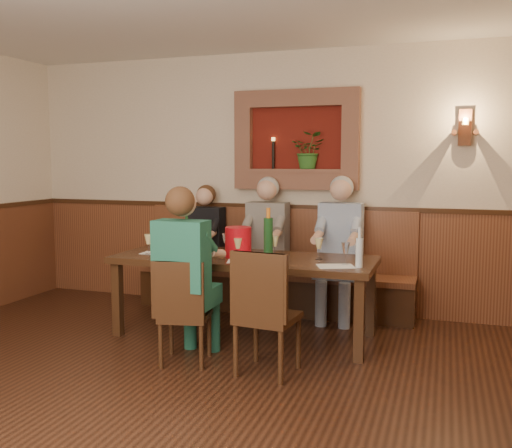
{
  "coord_description": "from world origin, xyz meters",
  "views": [
    {
      "loc": [
        1.75,
        -3.03,
        1.63
      ],
      "look_at": [
        0.1,
        1.9,
        1.05
      ],
      "focal_mm": 40.0,
      "sensor_mm": 36.0,
      "label": 1
    }
  ],
  "objects_px": {
    "person_bench_mid": "(265,257)",
    "spittoon_bucket": "(238,242)",
    "person_bench_left": "(203,258)",
    "wine_bottle_green_b": "(187,235)",
    "chair_near_right": "(267,338)",
    "person_chair_front": "(187,290)",
    "chair_near_left": "(185,333)",
    "water_bottle": "(359,252)",
    "wine_bottle_green_a": "(268,237)",
    "person_bench_right": "(339,260)",
    "bench": "(273,281)",
    "dining_table": "(244,264)"
  },
  "relations": [
    {
      "from": "bench",
      "to": "person_bench_mid",
      "type": "distance_m",
      "value": 0.3
    },
    {
      "from": "person_bench_mid",
      "to": "wine_bottle_green_a",
      "type": "distance_m",
      "value": 0.93
    },
    {
      "from": "chair_near_right",
      "to": "water_bottle",
      "type": "bearing_deg",
      "value": 52.92
    },
    {
      "from": "person_bench_left",
      "to": "person_chair_front",
      "type": "xyz_separation_m",
      "value": [
        0.57,
        -1.62,
        0.03
      ]
    },
    {
      "from": "bench",
      "to": "chair_near_left",
      "type": "xyz_separation_m",
      "value": [
        -0.21,
        -1.77,
        -0.08
      ]
    },
    {
      "from": "chair_near_right",
      "to": "water_bottle",
      "type": "height_order",
      "value": "water_bottle"
    },
    {
      "from": "dining_table",
      "to": "chair_near_left",
      "type": "height_order",
      "value": "chair_near_left"
    },
    {
      "from": "chair_near_right",
      "to": "person_bench_mid",
      "type": "xyz_separation_m",
      "value": [
        -0.55,
        1.68,
        0.32
      ]
    },
    {
      "from": "person_bench_right",
      "to": "water_bottle",
      "type": "height_order",
      "value": "person_bench_right"
    },
    {
      "from": "chair_near_left",
      "to": "wine_bottle_green_a",
      "type": "relative_size",
      "value": 1.89
    },
    {
      "from": "bench",
      "to": "person_bench_right",
      "type": "xyz_separation_m",
      "value": [
        0.73,
        -0.11,
        0.29
      ]
    },
    {
      "from": "person_bench_left",
      "to": "person_bench_mid",
      "type": "bearing_deg",
      "value": -0.25
    },
    {
      "from": "person_bench_left",
      "to": "spittoon_bucket",
      "type": "xyz_separation_m",
      "value": [
        0.74,
        -0.88,
        0.33
      ]
    },
    {
      "from": "person_bench_left",
      "to": "water_bottle",
      "type": "relative_size",
      "value": 4.07
    },
    {
      "from": "dining_table",
      "to": "person_chair_front",
      "type": "distance_m",
      "value": 0.81
    },
    {
      "from": "person_bench_mid",
      "to": "wine_bottle_green_b",
      "type": "xyz_separation_m",
      "value": [
        -0.61,
        -0.65,
        0.29
      ]
    },
    {
      "from": "person_bench_left",
      "to": "wine_bottle_green_b",
      "type": "distance_m",
      "value": 0.74
    },
    {
      "from": "chair_near_left",
      "to": "person_bench_left",
      "type": "distance_m",
      "value": 1.79
    },
    {
      "from": "person_bench_left",
      "to": "bench",
      "type": "bearing_deg",
      "value": 7.55
    },
    {
      "from": "person_bench_right",
      "to": "spittoon_bucket",
      "type": "distance_m",
      "value": 1.2
    },
    {
      "from": "chair_near_right",
      "to": "person_bench_left",
      "type": "xyz_separation_m",
      "value": [
        -1.27,
        1.68,
        0.28
      ]
    },
    {
      "from": "chair_near_right",
      "to": "dining_table",
      "type": "bearing_deg",
      "value": 126.07
    },
    {
      "from": "person_bench_right",
      "to": "person_chair_front",
      "type": "distance_m",
      "value": 1.87
    },
    {
      "from": "chair_near_left",
      "to": "spittoon_bucket",
      "type": "distance_m",
      "value": 1.03
    },
    {
      "from": "chair_near_left",
      "to": "wine_bottle_green_a",
      "type": "distance_m",
      "value": 1.18
    },
    {
      "from": "dining_table",
      "to": "person_bench_left",
      "type": "distance_m",
      "value": 1.15
    },
    {
      "from": "person_chair_front",
      "to": "person_bench_left",
      "type": "bearing_deg",
      "value": 109.39
    },
    {
      "from": "person_bench_right",
      "to": "spittoon_bucket",
      "type": "xyz_separation_m",
      "value": [
        -0.77,
        -0.88,
        0.27
      ]
    },
    {
      "from": "person_bench_mid",
      "to": "spittoon_bucket",
      "type": "distance_m",
      "value": 0.92
    },
    {
      "from": "chair_near_right",
      "to": "spittoon_bucket",
      "type": "xyz_separation_m",
      "value": [
        -0.53,
        0.8,
        0.61
      ]
    },
    {
      "from": "chair_near_left",
      "to": "person_bench_mid",
      "type": "height_order",
      "value": "person_bench_mid"
    },
    {
      "from": "chair_near_right",
      "to": "person_chair_front",
      "type": "distance_m",
      "value": 0.77
    },
    {
      "from": "person_bench_mid",
      "to": "chair_near_left",
      "type": "bearing_deg",
      "value": -95.09
    },
    {
      "from": "dining_table",
      "to": "person_bench_mid",
      "type": "height_order",
      "value": "person_bench_mid"
    },
    {
      "from": "chair_near_left",
      "to": "wine_bottle_green_a",
      "type": "bearing_deg",
      "value": 50.81
    },
    {
      "from": "person_bench_left",
      "to": "person_bench_mid",
      "type": "height_order",
      "value": "person_bench_mid"
    },
    {
      "from": "chair_near_left",
      "to": "chair_near_right",
      "type": "height_order",
      "value": "chair_near_right"
    },
    {
      "from": "chair_near_right",
      "to": "person_bench_right",
      "type": "relative_size",
      "value": 0.66
    },
    {
      "from": "dining_table",
      "to": "person_bench_mid",
      "type": "xyz_separation_m",
      "value": [
        -0.06,
        0.84,
        -0.07
      ]
    },
    {
      "from": "spittoon_bucket",
      "to": "water_bottle",
      "type": "relative_size",
      "value": 0.82
    },
    {
      "from": "chair_near_right",
      "to": "person_bench_mid",
      "type": "distance_m",
      "value": 1.79
    },
    {
      "from": "bench",
      "to": "chair_near_left",
      "type": "relative_size",
      "value": 3.5
    },
    {
      "from": "chair_near_left",
      "to": "person_chair_front",
      "type": "relative_size",
      "value": 0.6
    },
    {
      "from": "chair_near_left",
      "to": "person_bench_right",
      "type": "bearing_deg",
      "value": 48.44
    },
    {
      "from": "chair_near_right",
      "to": "person_chair_front",
      "type": "relative_size",
      "value": 0.68
    },
    {
      "from": "water_bottle",
      "to": "person_chair_front",
      "type": "bearing_deg",
      "value": -156.17
    },
    {
      "from": "water_bottle",
      "to": "person_bench_mid",
      "type": "bearing_deg",
      "value": 137.78
    },
    {
      "from": "wine_bottle_green_b",
      "to": "wine_bottle_green_a",
      "type": "bearing_deg",
      "value": -10.6
    },
    {
      "from": "person_bench_right",
      "to": "wine_bottle_green_a",
      "type": "xyz_separation_m",
      "value": [
        -0.5,
        -0.81,
        0.33
      ]
    },
    {
      "from": "chair_near_right",
      "to": "person_bench_right",
      "type": "height_order",
      "value": "person_bench_right"
    }
  ]
}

